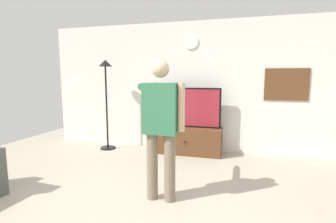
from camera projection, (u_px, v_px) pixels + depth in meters
name	position (u px, v px, depth m)	size (l,w,h in m)	color
ground_plane	(137.00, 221.00, 2.73)	(8.40, 8.40, 0.00)	#B2A893
back_wall	(190.00, 87.00, 5.36)	(6.40, 0.10, 2.70)	silver
tv_stand	(187.00, 140.00, 5.16)	(1.38, 0.51, 0.54)	brown
television	(188.00, 107.00, 5.12)	(1.31, 0.07, 0.81)	black
wall_clock	(191.00, 42.00, 5.17)	(0.29, 0.29, 0.03)	white
framed_picture	(286.00, 84.00, 4.79)	(0.79, 0.04, 0.61)	brown
floor_lamp	(106.00, 86.00, 5.34)	(0.32, 0.32, 1.92)	black
person_standing_nearer_lamp	(161.00, 122.00, 3.10)	(0.60, 0.78, 1.76)	#7A6B56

